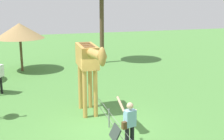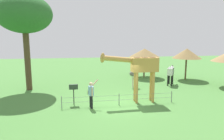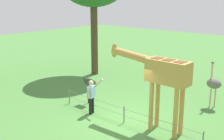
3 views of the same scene
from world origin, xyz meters
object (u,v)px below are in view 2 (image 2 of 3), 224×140
info_sign (74,90)px  shade_hut_far (145,53)px  zebra (171,72)px  shade_hut_near (187,53)px  giraffe (140,67)px  ostrich (133,74)px  visitor (91,93)px  tree_east (24,15)px

info_sign → shade_hut_far: bearing=-132.9°
zebra → shade_hut_near: shade_hut_near is taller
giraffe → zebra: size_ratio=2.24×
zebra → ostrich: bearing=5.7°
visitor → info_sign: bearing=-37.7°
tree_east → ostrich: bearing=175.9°
shade_hut_near → tree_east: bearing=6.6°
shade_hut_near → shade_hut_far: bearing=-26.3°
giraffe → tree_east: 9.76m
visitor → shade_hut_near: bearing=-145.9°
tree_east → info_sign: 7.49m
ostrich → shade_hut_far: (-2.33, -4.16, 1.43)m
giraffe → tree_east: size_ratio=0.50×
zebra → shade_hut_near: size_ratio=0.54×
giraffe → shade_hut_far: 8.51m
visitor → info_sign: visitor is taller
shade_hut_near → shade_hut_far: (3.76, -1.86, -0.02)m
giraffe → ostrich: (-0.65, -3.81, -1.13)m
ostrich → shade_hut_far: 4.98m
giraffe → shade_hut_far: bearing=-110.5°
shade_hut_far → info_sign: 10.74m
giraffe → info_sign: bearing=-2.6°
shade_hut_near → info_sign: size_ratio=2.37×
shade_hut_far → tree_east: bearing=18.0°
giraffe → tree_east: bearing=-29.2°
visitor → tree_east: (4.72, -5.04, 5.02)m
zebra → shade_hut_far: shade_hut_far is taller
tree_east → info_sign: bearing=130.9°
shade_hut_near → info_sign: shade_hut_near is taller
giraffe → shade_hut_far: giraffe is taller
zebra → info_sign: bearing=25.2°
info_sign → giraffe: bearing=177.4°
ostrich → tree_east: bearing=-4.1°
ostrich → zebra: bearing=-174.3°
shade_hut_near → ostrich: bearing=20.7°
shade_hut_near → shade_hut_far: shade_hut_near is taller
info_sign → shade_hut_near: bearing=-151.7°
info_sign → visitor: bearing=142.3°
giraffe → info_sign: size_ratio=2.84×
giraffe → zebra: (-4.18, -4.16, -1.14)m
giraffe → ostrich: bearing=-99.7°
tree_east → giraffe: bearing=150.8°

